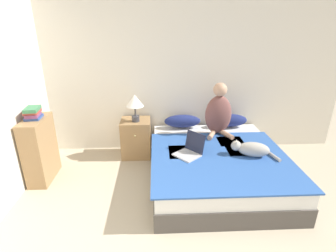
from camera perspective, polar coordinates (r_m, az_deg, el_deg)
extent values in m
cube|color=silver|center=(4.22, 2.80, 11.38)|extent=(5.24, 0.05, 2.55)
cube|color=#4C4742|center=(3.71, 10.28, -9.68)|extent=(1.69, 1.97, 0.24)
cube|color=silver|center=(3.61, 10.51, -6.84)|extent=(1.67, 1.94, 0.18)
cube|color=#2D569E|center=(3.39, 11.35, -6.91)|extent=(1.75, 1.58, 0.02)
cube|color=#B2BC70|center=(3.62, 14.64, -5.21)|extent=(0.25, 0.32, 0.01)
cube|color=#B2BC70|center=(3.87, 13.48, -3.29)|extent=(0.36, 0.33, 0.01)
cube|color=#B2BC70|center=(3.47, 2.85, -5.69)|extent=(0.32, 0.38, 0.01)
ellipsoid|color=navy|center=(4.22, 3.16, 1.06)|extent=(0.58, 0.21, 0.21)
ellipsoid|color=navy|center=(4.37, 13.17, 1.20)|extent=(0.58, 0.21, 0.21)
ellipsoid|color=brown|center=(4.00, 10.88, 2.41)|extent=(0.40, 0.22, 0.59)
sphere|color=tan|center=(3.89, 11.28, 7.79)|extent=(0.20, 0.20, 0.20)
cylinder|color=tan|center=(3.94, 9.52, -1.86)|extent=(0.18, 0.28, 0.07)
cylinder|color=tan|center=(3.99, 12.58, -1.78)|extent=(0.18, 0.28, 0.07)
ellipsoid|color=#A8A399|center=(3.49, 18.12, -4.86)|extent=(0.43, 0.29, 0.19)
sphere|color=#A8A399|center=(3.46, 14.59, -4.16)|extent=(0.13, 0.13, 0.13)
cone|color=#A8A399|center=(3.41, 14.68, -3.69)|extent=(0.06, 0.06, 0.06)
cone|color=#A8A399|center=(3.47, 14.66, -3.21)|extent=(0.06, 0.06, 0.06)
cylinder|color=#A8A399|center=(3.56, 22.16, -6.21)|extent=(0.09, 0.22, 0.04)
cube|color=#B7B7BC|center=(3.37, 4.11, -6.34)|extent=(0.39, 0.39, 0.02)
cube|color=black|center=(3.42, 5.90, -3.48)|extent=(0.24, 0.26, 0.25)
cube|color=#937047|center=(4.23, -6.93, -2.57)|extent=(0.46, 0.42, 0.60)
sphere|color=tan|center=(3.98, -7.22, -2.14)|extent=(0.03, 0.03, 0.03)
cylinder|color=#38383D|center=(4.06, -7.06, 1.59)|extent=(0.12, 0.12, 0.09)
cylinder|color=#38383D|center=(4.02, -7.14, 3.22)|extent=(0.02, 0.02, 0.16)
cone|color=white|center=(3.97, -7.25, 5.51)|extent=(0.27, 0.27, 0.18)
cube|color=#99754C|center=(3.92, -26.07, -4.62)|extent=(0.25, 0.58, 0.88)
cube|color=#334C8E|center=(3.77, -27.19, 1.69)|extent=(0.19, 0.22, 0.04)
cube|color=#844270|center=(3.75, -27.32, 2.22)|extent=(0.17, 0.23, 0.04)
cube|color=#B24238|center=(3.74, -27.42, 2.78)|extent=(0.19, 0.22, 0.03)
cube|color=#3D7A51|center=(3.72, -27.47, 3.29)|extent=(0.18, 0.25, 0.04)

